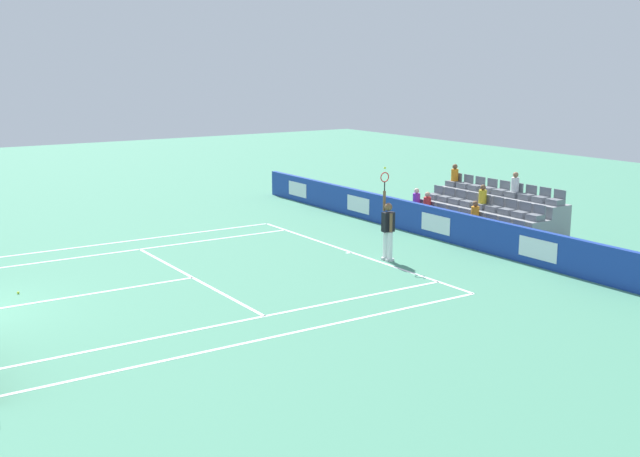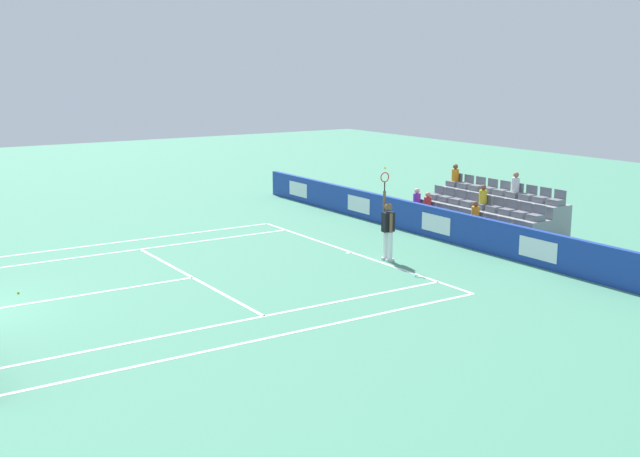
{
  "view_description": "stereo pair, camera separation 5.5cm",
  "coord_description": "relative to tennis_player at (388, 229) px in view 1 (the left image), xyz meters",
  "views": [
    {
      "loc": [
        -19.67,
        2.24,
        5.87
      ],
      "look_at": [
        -0.72,
        -10.22,
        1.1
      ],
      "focal_mm": 43.83,
      "sensor_mm": 36.0,
      "label": 1
    },
    {
      "loc": [
        -19.7,
        2.19,
        5.87
      ],
      "look_at": [
        -0.72,
        -10.22,
        1.1
      ],
      "focal_mm": 43.83,
      "sensor_mm": 36.0,
      "label": 2
    }
  ],
  "objects": [
    {
      "name": "line_baseline",
      "position": [
        1.43,
        0.32,
        -0.99
      ],
      "size": [
        10.97,
        0.1,
        0.01
      ],
      "primitive_type": "cube",
      "color": "white",
      "rests_on": "ground"
    },
    {
      "name": "stadium_stand",
      "position": [
        1.45,
        -5.62,
        -0.45
      ],
      "size": [
        5.58,
        2.85,
        2.16
      ],
      "color": "gray",
      "rests_on": "ground"
    },
    {
      "name": "line_centre_mark",
      "position": [
        1.43,
        0.42,
        -0.99
      ],
      "size": [
        0.1,
        0.2,
        0.01
      ],
      "primitive_type": "cube",
      "color": "white",
      "rests_on": "ground"
    },
    {
      "name": "line_doubles_sideline_left",
      "position": [
        6.92,
        6.27,
        -0.99
      ],
      "size": [
        0.1,
        11.89,
        0.01
      ],
      "primitive_type": "cube",
      "color": "white",
      "rests_on": "ground"
    },
    {
      "name": "tennis_player",
      "position": [
        0.0,
        0.0,
        0.0
      ],
      "size": [
        0.53,
        0.37,
        2.85
      ],
      "color": "white",
      "rests_on": "ground"
    },
    {
      "name": "sponsor_barrier",
      "position": [
        1.43,
        -3.31,
        -0.45
      ],
      "size": [
        22.47,
        0.22,
        1.08
      ],
      "color": "#193899",
      "rests_on": "ground"
    },
    {
      "name": "line_singles_sideline_left",
      "position": [
        5.55,
        6.27,
        -0.99
      ],
      "size": [
        0.1,
        11.89,
        0.01
      ],
      "primitive_type": "cube",
      "color": "white",
      "rests_on": "ground"
    },
    {
      "name": "line_doubles_sideline_right",
      "position": [
        -4.05,
        6.27,
        -0.99
      ],
      "size": [
        0.1,
        11.89,
        0.01
      ],
      "primitive_type": "cube",
      "color": "white",
      "rests_on": "ground"
    },
    {
      "name": "line_service",
      "position": [
        1.43,
        5.81,
        -0.99
      ],
      "size": [
        8.23,
        0.1,
        0.01
      ],
      "primitive_type": "cube",
      "color": "white",
      "rests_on": "ground"
    },
    {
      "name": "line_singles_sideline_right",
      "position": [
        -2.68,
        6.27,
        -0.99
      ],
      "size": [
        0.1,
        11.89,
        0.01
      ],
      "primitive_type": "cube",
      "color": "white",
      "rests_on": "ground"
    },
    {
      "name": "line_centre_service",
      "position": [
        1.43,
        9.01,
        -0.99
      ],
      "size": [
        0.1,
        6.4,
        0.01
      ],
      "primitive_type": "cube",
      "color": "white",
      "rests_on": "ground"
    },
    {
      "name": "loose_tennis_ball",
      "position": [
        2.47,
        10.28,
        -0.96
      ],
      "size": [
        0.07,
        0.07,
        0.07
      ],
      "primitive_type": "sphere",
      "color": "#D1E533",
      "rests_on": "ground"
    }
  ]
}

